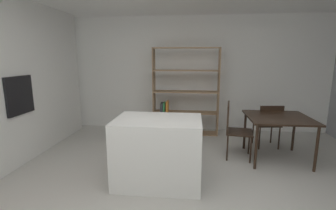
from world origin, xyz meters
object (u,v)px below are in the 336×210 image
(built_in_oven, at_px, (20,95))
(kitchen_island, at_px, (158,151))
(open_bookshelf, at_px, (184,93))
(dining_chair_island_side, at_px, (233,126))
(dining_table, at_px, (278,121))
(dining_chair_far, at_px, (269,122))

(built_in_oven, height_order, kitchen_island, built_in_oven)
(open_bookshelf, distance_m, dining_chair_island_side, 1.57)
(kitchen_island, bearing_deg, open_bookshelf, 83.68)
(built_in_oven, bearing_deg, dining_table, 8.52)
(built_in_oven, distance_m, dining_table, 4.15)
(dining_chair_far, bearing_deg, built_in_oven, 9.17)
(dining_table, relative_size, dining_chair_far, 1.18)
(kitchen_island, bearing_deg, dining_table, 27.26)
(built_in_oven, relative_size, open_bookshelf, 0.31)
(built_in_oven, xyz_separation_m, kitchen_island, (2.22, -0.35, -0.67))
(kitchen_island, xyz_separation_m, open_bookshelf, (0.25, 2.21, 0.47))
(built_in_oven, xyz_separation_m, dining_table, (4.08, 0.61, -0.46))
(dining_table, bearing_deg, kitchen_island, -152.74)
(kitchen_island, distance_m, dining_chair_far, 2.39)
(built_in_oven, height_order, open_bookshelf, open_bookshelf)
(kitchen_island, xyz_separation_m, dining_chair_far, (1.87, 1.48, 0.06))
(dining_table, relative_size, dining_chair_island_side, 1.05)
(open_bookshelf, height_order, dining_chair_far, open_bookshelf)
(kitchen_island, distance_m, open_bookshelf, 2.28)
(built_in_oven, distance_m, open_bookshelf, 3.10)
(kitchen_island, xyz_separation_m, dining_table, (1.86, 0.96, 0.22))
(built_in_oven, relative_size, dining_chair_island_side, 0.63)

